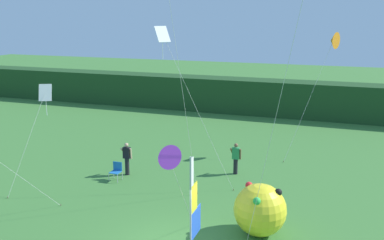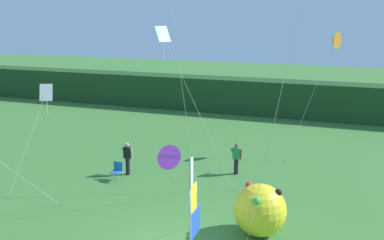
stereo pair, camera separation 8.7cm
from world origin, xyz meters
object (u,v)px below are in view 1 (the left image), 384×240
(inflatable_balloon, at_px, (260,210))
(kite_purple_delta_1, at_px, (168,157))
(person_near_banner, at_px, (127,158))
(banner_flag, at_px, (194,208))
(kite_white_diamond_0, at_px, (44,97))
(folding_chair, at_px, (116,170))
(kite_white_diamond_3, at_px, (167,44))
(person_mid_field, at_px, (236,158))
(kite_orange_delta_4, at_px, (333,41))

(inflatable_balloon, relative_size, kite_purple_delta_1, 0.44)
(person_near_banner, bearing_deg, inflatable_balloon, -27.52)
(banner_flag, xyz_separation_m, kite_white_diamond_0, (-9.09, 4.39, 2.38))
(folding_chair, bearing_deg, kite_white_diamond_3, 3.84)
(person_mid_field, height_order, kite_white_diamond_0, kite_white_diamond_0)
(person_near_banner, relative_size, kite_white_diamond_0, 0.36)
(banner_flag, xyz_separation_m, kite_orange_delta_4, (3.59, 13.73, 4.76))
(banner_flag, bearing_deg, kite_white_diamond_0, 154.20)
(kite_white_diamond_0, bearing_deg, inflatable_balloon, -11.29)
(person_mid_field, bearing_deg, kite_white_diamond_0, -156.70)
(kite_orange_delta_4, bearing_deg, kite_purple_delta_1, -103.70)
(person_near_banner, xyz_separation_m, folding_chair, (-0.16, -0.82, -0.38))
(folding_chair, height_order, kite_orange_delta_4, kite_orange_delta_4)
(kite_purple_delta_1, bearing_deg, person_near_banner, 125.28)
(inflatable_balloon, xyz_separation_m, kite_purple_delta_1, (-1.97, -3.91, 3.06))
(person_near_banner, relative_size, inflatable_balloon, 0.86)
(folding_chair, height_order, kite_purple_delta_1, kite_purple_delta_1)
(inflatable_balloon, bearing_deg, person_mid_field, 111.87)
(kite_white_diamond_3, xyz_separation_m, kite_orange_delta_4, (6.77, 8.24, -0.17))
(kite_white_diamond_0, bearing_deg, kite_purple_delta_1, -34.31)
(banner_flag, xyz_separation_m, kite_white_diamond_3, (-3.18, 5.49, 4.93))
(person_mid_field, bearing_deg, kite_purple_delta_1, -87.80)
(inflatable_balloon, xyz_separation_m, folding_chair, (-7.67, 3.09, -0.47))
(person_near_banner, bearing_deg, kite_purple_delta_1, -54.72)
(banner_flag, height_order, kite_orange_delta_4, kite_orange_delta_4)
(person_near_banner, relative_size, kite_orange_delta_4, 0.24)
(person_near_banner, height_order, kite_white_diamond_3, kite_white_diamond_3)
(banner_flag, bearing_deg, kite_white_diamond_3, 120.06)
(banner_flag, xyz_separation_m, person_near_banner, (-5.71, 6.13, -0.84))
(folding_chair, relative_size, kite_orange_delta_4, 0.13)
(banner_flag, bearing_deg, folding_chair, 137.87)
(person_near_banner, bearing_deg, banner_flag, -47.06)
(kite_purple_delta_1, bearing_deg, banner_flag, 84.29)
(person_near_banner, height_order, inflatable_balloon, inflatable_balloon)
(kite_purple_delta_1, height_order, kite_white_diamond_3, kite_white_diamond_3)
(folding_chair, xyz_separation_m, kite_white_diamond_3, (2.69, 0.18, 6.15))
(person_mid_field, distance_m, kite_purple_delta_1, 10.27)
(person_mid_field, relative_size, kite_orange_delta_4, 0.23)
(banner_flag, distance_m, person_near_banner, 8.42)
(person_mid_field, distance_m, kite_orange_delta_4, 8.99)
(person_near_banner, bearing_deg, person_mid_field, 20.59)
(inflatable_balloon, relative_size, kite_white_diamond_0, 0.41)
(person_near_banner, distance_m, folding_chair, 0.92)
(kite_white_diamond_0, bearing_deg, person_near_banner, 27.24)
(banner_flag, bearing_deg, person_near_banner, 132.94)
(folding_chair, bearing_deg, person_mid_field, 27.44)
(banner_flag, distance_m, kite_white_diamond_3, 8.03)
(kite_white_diamond_3, bearing_deg, folding_chair, -176.16)
(kite_white_diamond_0, bearing_deg, kite_white_diamond_3, 10.50)
(inflatable_balloon, height_order, kite_purple_delta_1, kite_purple_delta_1)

